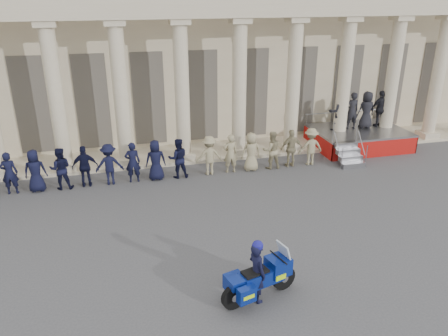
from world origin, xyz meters
TOP-DOWN VIEW (x-y plane):
  - ground at (0.00, 0.00)m, footprint 90.00×90.00m
  - building at (-0.00, 14.74)m, footprint 40.00×12.50m
  - officer_rank at (-3.19, 6.22)m, footprint 20.95×0.65m
  - reviewing_stand at (10.04, 7.87)m, footprint 4.50×4.25m
  - motorcycle at (1.61, -2.07)m, footprint 2.16×1.16m
  - rider at (1.50, -2.10)m, footprint 0.54×0.69m

SIDE VIEW (x-z plane):
  - ground at x=0.00m, z-range 0.00..0.00m
  - motorcycle at x=1.61m, z-range -0.10..1.32m
  - officer_rank at x=-3.19m, z-range 0.00..1.71m
  - rider at x=1.50m, z-range 0.00..1.73m
  - reviewing_stand at x=10.04m, z-range 0.05..2.81m
  - building at x=0.00m, z-range 0.02..9.02m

